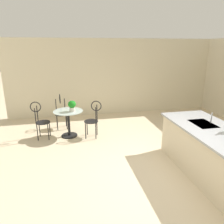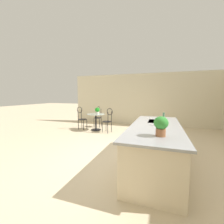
% 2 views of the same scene
% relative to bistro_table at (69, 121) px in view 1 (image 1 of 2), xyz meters
% --- Properties ---
extents(ground_plane, '(40.00, 40.00, 0.00)m').
position_rel_bistro_table_xyz_m(ground_plane, '(2.33, 1.83, -0.45)').
color(ground_plane, beige).
extents(wall_left_window, '(0.12, 7.80, 2.70)m').
position_rel_bistro_table_xyz_m(wall_left_window, '(-1.93, 1.83, 0.90)').
color(wall_left_window, beige).
rests_on(wall_left_window, ground).
extents(kitchen_island, '(2.80, 1.06, 0.92)m').
position_rel_bistro_table_xyz_m(kitchen_island, '(2.63, 2.68, 0.02)').
color(kitchen_island, beige).
rests_on(kitchen_island, ground).
extents(bistro_table, '(0.80, 0.80, 0.74)m').
position_rel_bistro_table_xyz_m(bistro_table, '(0.00, 0.00, 0.00)').
color(bistro_table, black).
rests_on(bistro_table, ground).
extents(chair_near_window, '(0.50, 0.41, 1.04)m').
position_rel_bistro_table_xyz_m(chair_near_window, '(-0.71, -0.21, 0.13)').
color(chair_near_window, black).
rests_on(chair_near_window, ground).
extents(chair_by_island, '(0.46, 0.52, 1.04)m').
position_rel_bistro_table_xyz_m(chair_by_island, '(0.21, 0.66, 0.13)').
color(chair_by_island, black).
rests_on(chair_by_island, ground).
extents(chair_toward_desk, '(0.41, 0.49, 1.04)m').
position_rel_bistro_table_xyz_m(chair_toward_desk, '(0.00, -0.74, 0.13)').
color(chair_toward_desk, black).
rests_on(chair_toward_desk, ground).
extents(sink_faucet, '(0.02, 0.02, 0.22)m').
position_rel_bistro_table_xyz_m(sink_faucet, '(2.08, 2.86, 0.58)').
color(sink_faucet, '#B2B5BA').
rests_on(sink_faucet, kitchen_island).
extents(potted_plant_on_table, '(0.21, 0.21, 0.30)m').
position_rel_bistro_table_xyz_m(potted_plant_on_table, '(0.08, 0.11, 0.46)').
color(potted_plant_on_table, beige).
rests_on(potted_plant_on_table, bistro_table).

